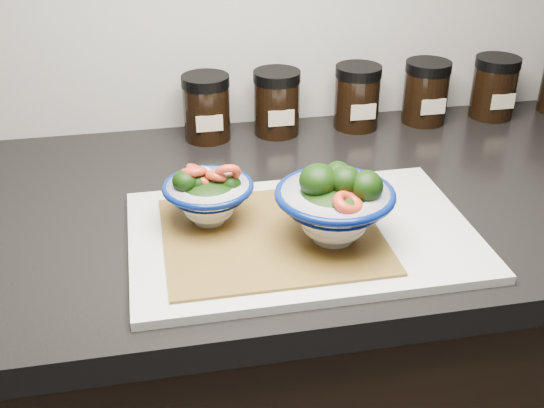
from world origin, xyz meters
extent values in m
cube|color=black|center=(0.00, 1.45, 0.88)|extent=(3.50, 0.60, 0.04)
cube|color=beige|center=(-0.16, 1.33, 0.91)|extent=(0.45, 0.30, 0.01)
cube|color=olive|center=(-0.20, 1.33, 0.91)|extent=(0.28, 0.24, 0.00)
cylinder|color=white|center=(-0.27, 1.38, 0.92)|extent=(0.04, 0.04, 0.01)
ellipsoid|color=white|center=(-0.27, 1.38, 0.93)|extent=(0.07, 0.07, 0.03)
torus|color=#051654|center=(-0.27, 1.38, 0.97)|extent=(0.12, 0.12, 0.01)
torus|color=#051654|center=(-0.27, 1.38, 0.95)|extent=(0.10, 0.10, 0.00)
ellipsoid|color=black|center=(-0.27, 1.38, 0.96)|extent=(0.09, 0.09, 0.04)
ellipsoid|color=black|center=(-0.24, 1.37, 0.97)|extent=(0.03, 0.03, 0.03)
cylinder|color=#477233|center=(-0.24, 1.37, 0.96)|extent=(0.01, 0.01, 0.02)
ellipsoid|color=black|center=(-0.30, 1.38, 0.98)|extent=(0.03, 0.03, 0.03)
cylinder|color=#477233|center=(-0.30, 1.38, 0.97)|extent=(0.01, 0.01, 0.02)
ellipsoid|color=black|center=(-0.29, 1.38, 0.97)|extent=(0.03, 0.03, 0.03)
cylinder|color=#477233|center=(-0.29, 1.38, 0.96)|extent=(0.01, 0.01, 0.02)
torus|color=red|center=(-0.26, 1.38, 0.98)|extent=(0.05, 0.05, 0.03)
torus|color=red|center=(-0.25, 1.37, 0.99)|extent=(0.04, 0.03, 0.04)
torus|color=red|center=(-0.28, 1.40, 0.98)|extent=(0.05, 0.05, 0.04)
torus|color=red|center=(-0.28, 1.38, 0.97)|extent=(0.05, 0.04, 0.05)
torus|color=red|center=(-0.29, 1.38, 0.99)|extent=(0.05, 0.05, 0.03)
cylinder|color=#CCBC8E|center=(-0.27, 1.40, 0.98)|extent=(0.02, 0.02, 0.01)
cylinder|color=white|center=(-0.12, 1.30, 0.92)|extent=(0.05, 0.05, 0.01)
ellipsoid|color=white|center=(-0.12, 1.30, 0.94)|extent=(0.08, 0.08, 0.04)
torus|color=#051654|center=(-0.12, 1.30, 0.98)|extent=(0.15, 0.15, 0.01)
torus|color=#051654|center=(-0.12, 1.30, 0.96)|extent=(0.13, 0.13, 0.00)
ellipsoid|color=black|center=(-0.12, 1.30, 0.97)|extent=(0.11, 0.11, 0.05)
ellipsoid|color=black|center=(-0.09, 1.29, 1.00)|extent=(0.04, 0.04, 0.04)
cylinder|color=#477233|center=(-0.09, 1.29, 0.98)|extent=(0.02, 0.02, 0.03)
ellipsoid|color=black|center=(-0.14, 1.31, 1.00)|extent=(0.05, 0.05, 0.04)
cylinder|color=#477233|center=(-0.14, 1.31, 0.98)|extent=(0.01, 0.01, 0.03)
ellipsoid|color=black|center=(-0.11, 1.30, 1.00)|extent=(0.04, 0.04, 0.04)
cylinder|color=#477233|center=(-0.11, 1.30, 0.99)|extent=(0.01, 0.01, 0.03)
ellipsoid|color=black|center=(-0.11, 1.33, 0.99)|extent=(0.04, 0.04, 0.03)
cylinder|color=#477233|center=(-0.11, 1.33, 0.98)|extent=(0.01, 0.02, 0.02)
torus|color=red|center=(-0.11, 1.33, 0.99)|extent=(0.05, 0.05, 0.04)
torus|color=red|center=(-0.11, 1.32, 0.99)|extent=(0.05, 0.05, 0.04)
torus|color=red|center=(-0.12, 1.27, 0.99)|extent=(0.06, 0.06, 0.04)
cylinder|color=#CCBC8E|center=(-0.15, 1.30, 0.99)|extent=(0.02, 0.02, 0.01)
cylinder|color=black|center=(-0.24, 1.69, 0.95)|extent=(0.08, 0.08, 0.09)
cylinder|color=black|center=(-0.24, 1.69, 1.00)|extent=(0.08, 0.08, 0.02)
cube|color=#C6B793|center=(-0.24, 1.65, 0.94)|extent=(0.04, 0.00, 0.03)
cylinder|color=black|center=(-0.12, 1.69, 0.95)|extent=(0.08, 0.08, 0.09)
cylinder|color=black|center=(-0.12, 1.69, 1.00)|extent=(0.08, 0.08, 0.02)
cube|color=#C6B793|center=(-0.12, 1.65, 0.94)|extent=(0.04, 0.00, 0.03)
cylinder|color=black|center=(0.03, 1.69, 0.95)|extent=(0.08, 0.08, 0.09)
cylinder|color=black|center=(0.03, 1.69, 1.00)|extent=(0.08, 0.08, 0.02)
cube|color=#C6B793|center=(0.03, 1.65, 0.94)|extent=(0.04, 0.00, 0.03)
cylinder|color=black|center=(0.16, 1.69, 0.95)|extent=(0.08, 0.08, 0.09)
cylinder|color=black|center=(0.16, 1.69, 1.00)|extent=(0.08, 0.08, 0.02)
cube|color=#C6B793|center=(0.16, 1.65, 0.94)|extent=(0.04, 0.00, 0.03)
cylinder|color=black|center=(0.29, 1.69, 0.95)|extent=(0.08, 0.08, 0.09)
cylinder|color=black|center=(0.29, 1.69, 1.00)|extent=(0.08, 0.08, 0.02)
cube|color=#C6B793|center=(0.29, 1.65, 0.94)|extent=(0.05, 0.00, 0.03)
camera|label=1|loc=(-0.34, 0.59, 1.38)|focal=45.00mm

